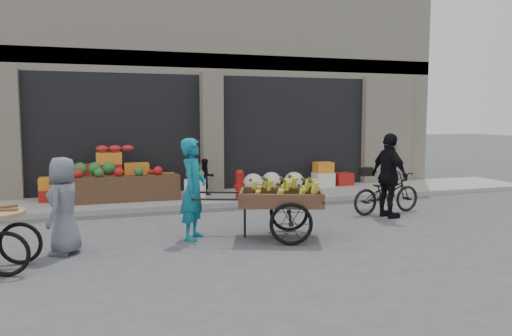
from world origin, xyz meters
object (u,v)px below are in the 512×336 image
object	(u,v)px
orange_bucket	(260,191)
seated_person	(206,177)
fire_hydrant	(240,183)
vendor_grey	(64,206)
cyclist	(389,176)
banana_cart	(278,196)
vendor_woman	(193,189)
bicycle	(386,193)
pineapple_bin	(195,190)

from	to	relation	value
orange_bucket	seated_person	world-z (taller)	seated_person
fire_hydrant	vendor_grey	world-z (taller)	vendor_grey
orange_bucket	cyclist	size ratio (longest dim) A/B	0.18
seated_person	banana_cart	bearing A→B (deg)	-95.63
orange_bucket	vendor_grey	bearing A→B (deg)	-141.66
fire_hydrant	cyclist	world-z (taller)	cyclist
banana_cart	vendor_grey	xyz separation A→B (m)	(-3.49, 0.11, 0.01)
seated_person	cyclist	distance (m)	4.61
orange_bucket	vendor_grey	world-z (taller)	vendor_grey
seated_person	vendor_woman	xyz separation A→B (m)	(-1.08, -3.85, 0.29)
seated_person	cyclist	bearing A→B (deg)	-56.50
seated_person	banana_cart	world-z (taller)	seated_person
vendor_grey	bicycle	world-z (taller)	vendor_grey
fire_hydrant	vendor_grey	xyz separation A→B (m)	(-3.86, -3.50, 0.25)
cyclist	vendor_woman	bearing A→B (deg)	90.66
fire_hydrant	cyclist	distance (m)	3.67
vendor_grey	cyclist	bearing A→B (deg)	118.73
pineapple_bin	cyclist	bearing A→B (deg)	-37.50
bicycle	cyclist	xyz separation A→B (m)	(-0.20, -0.40, 0.44)
pineapple_bin	orange_bucket	distance (m)	1.61
banana_cart	cyclist	bearing A→B (deg)	38.17
orange_bucket	vendor_woman	bearing A→B (deg)	-125.88
seated_person	cyclist	xyz separation A→B (m)	(3.17, -3.34, 0.30)
pineapple_bin	banana_cart	xyz separation A→B (m)	(0.73, -3.66, 0.37)
pineapple_bin	banana_cart	size ratio (longest dim) A/B	0.20
orange_bucket	vendor_grey	distance (m)	5.58
vendor_woman	bicycle	distance (m)	4.56
fire_hydrant	orange_bucket	world-z (taller)	fire_hydrant
fire_hydrant	bicycle	size ratio (longest dim) A/B	0.41
banana_cart	vendor_grey	bearing A→B (deg)	-161.56
fire_hydrant	seated_person	size ratio (longest dim) A/B	0.76
pineapple_bin	vendor_grey	xyz separation A→B (m)	(-2.76, -3.55, 0.38)
fire_hydrant	cyclist	size ratio (longest dim) A/B	0.40
vendor_grey	bicycle	xyz separation A→B (m)	(6.53, 1.21, -0.30)
orange_bucket	vendor_woman	distance (m)	3.94
seated_person	vendor_grey	world-z (taller)	vendor_grey
fire_hydrant	banana_cart	world-z (taller)	banana_cart
banana_cart	bicycle	distance (m)	3.33
vendor_woman	banana_cart	bearing A→B (deg)	-76.26
seated_person	banana_cart	distance (m)	4.27
seated_person	bicycle	distance (m)	4.47
banana_cart	vendor_grey	distance (m)	3.49
cyclist	seated_person	bearing A→B (deg)	37.27
banana_cart	vendor_grey	size ratio (longest dim) A/B	1.73
vendor_woman	cyclist	world-z (taller)	cyclist
pineapple_bin	seated_person	xyz separation A→B (m)	(0.40, 0.60, 0.21)
fire_hydrant	vendor_woman	distance (m)	3.68
orange_bucket	banana_cart	bearing A→B (deg)	-103.80
vendor_grey	seated_person	bearing A→B (deg)	164.13
fire_hydrant	vendor_grey	size ratio (longest dim) A/B	0.47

